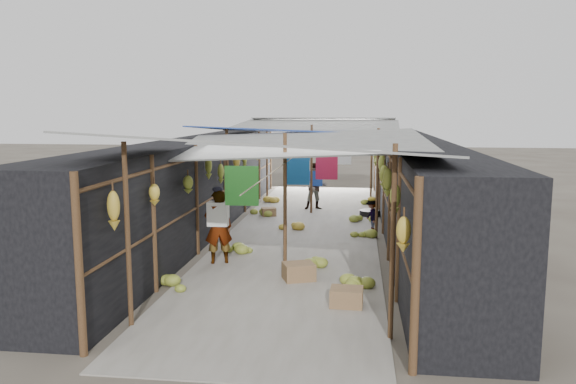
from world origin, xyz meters
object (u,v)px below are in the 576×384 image
at_px(vendor_seated, 371,215).
at_px(black_basin, 370,213).
at_px(shopper_blue, 316,187).
at_px(vendor_elderly, 218,227).
at_px(crate_near, 347,297).

bearing_deg(vendor_seated, black_basin, 162.82).
bearing_deg(shopper_blue, black_basin, -39.60).
bearing_deg(black_basin, vendor_seated, -90.00).
bearing_deg(shopper_blue, vendor_elderly, -114.35).
height_order(shopper_blue, vendor_seated, shopper_blue).
height_order(crate_near, vendor_seated, vendor_seated).
height_order(black_basin, shopper_blue, shopper_blue).
relative_size(crate_near, vendor_seated, 0.62).
relative_size(vendor_elderly, shopper_blue, 1.04).
relative_size(black_basin, vendor_elderly, 0.39).
distance_m(vendor_elderly, vendor_seated, 4.61).
bearing_deg(shopper_blue, vendor_seated, -72.21).
bearing_deg(crate_near, vendor_seated, 87.27).
bearing_deg(vendor_seated, shopper_blue, -167.92).
distance_m(crate_near, vendor_elderly, 3.40).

